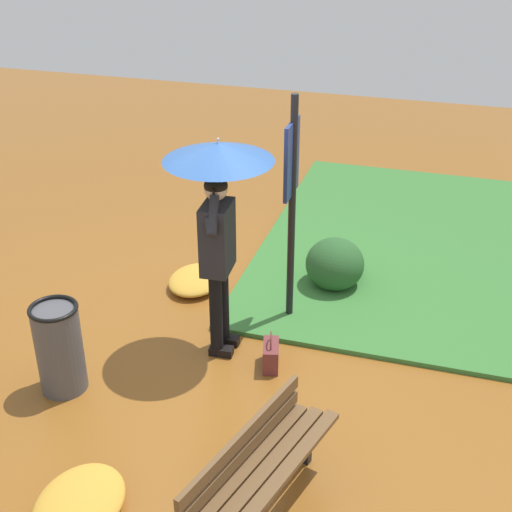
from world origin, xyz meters
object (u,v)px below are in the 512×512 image
at_px(person_with_umbrella, 218,195).
at_px(handbag, 271,355).
at_px(info_sign_post, 292,185).
at_px(trash_bin, 59,348).
at_px(park_bench, 261,474).

distance_m(person_with_umbrella, handbag, 1.54).
bearing_deg(info_sign_post, trash_bin, 136.04).
distance_m(person_with_umbrella, trash_bin, 1.88).
relative_size(person_with_umbrella, info_sign_post, 0.89).
relative_size(info_sign_post, park_bench, 1.60).
bearing_deg(park_bench, person_with_umbrella, 26.58).
relative_size(info_sign_post, trash_bin, 2.76).
xyz_separation_m(person_with_umbrella, park_bench, (-1.89, -0.94, -1.15)).
xyz_separation_m(info_sign_post, handbag, (-0.85, -0.05, -1.32)).
relative_size(person_with_umbrella, trash_bin, 2.45).
relative_size(handbag, trash_bin, 0.44).
relative_size(park_bench, trash_bin, 1.73).
bearing_deg(handbag, trash_bin, 115.99).
bearing_deg(handbag, park_bench, -166.55).
height_order(info_sign_post, park_bench, info_sign_post).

